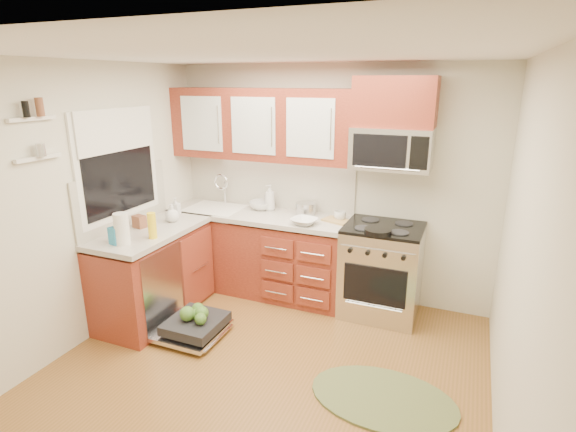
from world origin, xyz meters
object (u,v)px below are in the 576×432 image
at_px(dishwasher, 192,327).
at_px(stock_pot, 306,209).
at_px(sink, 215,219).
at_px(bowl_a, 304,221).
at_px(range, 381,270).
at_px(cutting_board, 337,221).
at_px(skillet, 378,231).
at_px(upper_cabinets, 261,124).
at_px(microwave, 392,148).
at_px(cup, 340,216).
at_px(bowl_b, 262,205).
at_px(rug, 383,398).
at_px(paper_towel_roll, 122,229).

bearing_deg(dishwasher, stock_pot, 63.08).
bearing_deg(sink, bowl_a, -8.39).
bearing_deg(range, cutting_board, 174.94).
xyz_separation_m(skillet, stock_pot, (-0.87, 0.41, 0.02)).
distance_m(upper_cabinets, stock_pot, 1.03).
relative_size(sink, cutting_board, 2.21).
bearing_deg(cutting_board, stock_pot, 163.71).
xyz_separation_m(upper_cabinets, sink, (-0.52, -0.16, -1.07)).
distance_m(microwave, cup, 0.87).
height_order(dishwasher, bowl_b, bowl_b).
bearing_deg(cup, dishwasher, -130.88).
height_order(dishwasher, cup, cup).
bearing_deg(bowl_a, upper_cabinets, 152.62).
bearing_deg(stock_pot, sink, -170.90).
xyz_separation_m(sink, cutting_board, (1.43, 0.05, 0.14)).
bearing_deg(microwave, bowl_a, -158.90).
distance_m(dishwasher, bowl_b, 1.57).
height_order(rug, cup, cup).
bearing_deg(microwave, range, -90.00).
xyz_separation_m(microwave, sink, (-1.93, -0.13, -0.90)).
height_order(sink, skillet, skillet).
bearing_deg(paper_towel_roll, microwave, 34.93).
relative_size(microwave, cutting_board, 2.70).
distance_m(stock_pot, cup, 0.41).
distance_m(skillet, stock_pot, 0.96).
bearing_deg(bowl_b, microwave, -2.02).
bearing_deg(cup, skillet, -36.43).
bearing_deg(paper_towel_roll, stock_pot, 51.36).
xyz_separation_m(sink, dishwasher, (0.39, -1.12, -0.70)).
height_order(rug, skillet, skillet).
bearing_deg(bowl_b, paper_towel_roll, -113.60).
bearing_deg(paper_towel_roll, upper_cabinets, 65.57).
bearing_deg(cutting_board, bowl_a, -141.04).
bearing_deg(bowl_a, cup, 42.71).
height_order(paper_towel_roll, cup, paper_towel_roll).
xyz_separation_m(upper_cabinets, range, (1.41, -0.15, -1.40)).
height_order(range, rug, range).
relative_size(stock_pot, cutting_board, 0.78).
xyz_separation_m(bowl_b, cup, (0.94, -0.08, 0.01)).
bearing_deg(paper_towel_roll, range, 32.64).
xyz_separation_m(rug, bowl_a, (-1.08, 1.14, 0.95)).
distance_m(upper_cabinets, bowl_a, 1.16).
bearing_deg(cup, rug, -61.08).
bearing_deg(dishwasher, bowl_a, 51.24).
distance_m(range, paper_towel_roll, 2.53).
bearing_deg(sink, rug, -30.45).
relative_size(dishwasher, bowl_a, 2.69).
bearing_deg(range, paper_towel_roll, -147.36).
xyz_separation_m(microwave, paper_towel_roll, (-2.07, -1.45, -0.63)).
height_order(microwave, paper_towel_roll, microwave).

